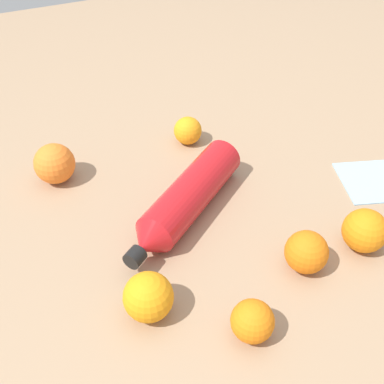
# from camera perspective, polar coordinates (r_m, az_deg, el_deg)

# --- Properties ---
(ground_plane) EXTENTS (2.40, 2.40, 0.00)m
(ground_plane) POSITION_cam_1_polar(r_m,az_deg,el_deg) (0.88, 2.49, -2.18)
(ground_plane) COLOR #9E7F60
(water_bottle) EXTENTS (0.29, 0.23, 0.07)m
(water_bottle) POSITION_cam_1_polar(r_m,az_deg,el_deg) (0.85, -0.77, -0.88)
(water_bottle) COLOR red
(water_bottle) RESTS_ON ground_plane
(orange_0) EXTENTS (0.06, 0.06, 0.06)m
(orange_0) POSITION_cam_1_polar(r_m,az_deg,el_deg) (1.03, -0.52, 7.47)
(orange_0) COLOR orange
(orange_0) RESTS_ON ground_plane
(orange_1) EXTENTS (0.06, 0.06, 0.06)m
(orange_1) POSITION_cam_1_polar(r_m,az_deg,el_deg) (0.69, 7.35, -15.29)
(orange_1) COLOR orange
(orange_1) RESTS_ON ground_plane
(orange_2) EXTENTS (0.08, 0.08, 0.08)m
(orange_2) POSITION_cam_1_polar(r_m,az_deg,el_deg) (0.84, 20.25, -4.42)
(orange_2) COLOR orange
(orange_2) RESTS_ON ground_plane
(orange_3) EXTENTS (0.08, 0.08, 0.08)m
(orange_3) POSITION_cam_1_polar(r_m,az_deg,el_deg) (0.96, -16.36, 3.33)
(orange_3) COLOR orange
(orange_3) RESTS_ON ground_plane
(orange_4) EXTENTS (0.08, 0.08, 0.08)m
(orange_4) POSITION_cam_1_polar(r_m,az_deg,el_deg) (0.70, -5.33, -12.57)
(orange_4) COLOR orange
(orange_4) RESTS_ON ground_plane
(orange_5) EXTENTS (0.07, 0.07, 0.07)m
(orange_5) POSITION_cam_1_polar(r_m,az_deg,el_deg) (0.78, 13.73, -7.10)
(orange_5) COLOR orange
(orange_5) RESTS_ON ground_plane
(folded_napkin) EXTENTS (0.17, 0.16, 0.01)m
(folded_napkin) POSITION_cam_1_polar(r_m,az_deg,el_deg) (1.01, 21.34, 1.30)
(folded_napkin) COLOR #99BFD8
(folded_napkin) RESTS_ON ground_plane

